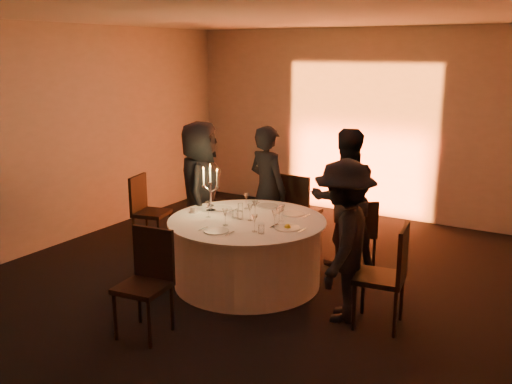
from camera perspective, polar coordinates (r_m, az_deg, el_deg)
The scene contains 35 objects.
floor at distance 6.74m, azimuth -0.88°, elevation -9.06°, with size 7.00×7.00×0.00m, color black.
ceiling at distance 6.21m, azimuth -0.99°, elevation 17.34°, with size 7.00×7.00×0.00m, color silver.
wall_back at distance 9.43m, azimuth 10.41°, elevation 6.81°, with size 7.00×7.00×0.00m, color #A7A29B.
wall_left at distance 8.27m, azimuth -18.99°, elevation 5.31°, with size 7.00×7.00×0.00m, color #A7A29B.
uplighter_fixture at distance 9.44m, azimuth 9.38°, elevation -2.13°, with size 0.25×0.12×0.10m, color black.
banquet_table at distance 6.60m, azimuth -0.90°, elevation -5.98°, with size 1.80×1.80×0.77m.
chair_left at distance 7.94m, azimuth -10.94°, elevation -1.46°, with size 0.52×0.52×0.99m.
chair_back_left at distance 7.73m, azimuth 4.23°, elevation -1.46°, with size 0.47×0.47×1.04m.
chair_back_right at distance 7.20m, azimuth 10.40°, elevation -3.70°, with size 0.52×0.52×0.86m.
chair_right at distance 5.65m, azimuth 13.18°, elevation -7.65°, with size 0.51×0.51×1.04m.
chair_front at distance 5.53m, azimuth -10.80°, elevation -8.19°, with size 0.49×0.49×1.01m.
guest_left at distance 7.42m, azimuth -5.59°, elevation 0.26°, with size 0.87×0.56×1.77m, color black.
guest_back_left at distance 7.51m, azimuth 1.17°, elevation 0.22°, with size 0.62×0.41×1.70m, color black.
guest_back_right at distance 7.09m, azimuth 8.87°, elevation -0.65°, with size 0.84×0.66×1.73m, color black.
guest_right at distance 5.68m, azimuth 8.73°, elevation -4.88°, with size 1.05×0.60×1.63m, color black.
plate_left at distance 6.91m, azimuth -3.47°, elevation -1.65°, with size 0.35×0.26×0.01m.
plate_back_left at distance 7.01m, azimuth 1.17°, elevation -1.40°, with size 0.35×0.26×0.01m.
plate_back_right at distance 6.69m, azimuth 3.74°, elevation -2.19°, with size 0.35×0.27×0.01m.
plate_right at distance 6.15m, azimuth 3.18°, elevation -3.53°, with size 0.36×0.27×0.08m.
plate_front at distance 6.06m, azimuth -3.99°, elevation -3.90°, with size 0.36×0.27×0.01m.
coffee_cup at distance 6.79m, azimuth -6.29°, elevation -1.81°, with size 0.11×0.11×0.07m.
candelabra at distance 6.77m, azimuth -4.56°, elevation -0.29°, with size 0.24×0.12×0.58m.
wine_glass_a at distance 6.38m, azimuth 2.62°, elevation -1.76°, with size 0.07×0.07×0.19m.
wine_glass_b at distance 6.00m, azimuth -0.13°, elevation -2.74°, with size 0.07×0.07×0.19m.
wine_glass_c at distance 6.55m, azimuth -4.82°, elevation -1.38°, with size 0.07×0.07×0.19m.
wine_glass_d at distance 6.54m, azimuth -0.09°, elevation -1.35°, with size 0.07×0.07×0.19m.
wine_glass_e at distance 6.23m, azimuth -3.11°, elevation -2.15°, with size 0.07×0.07×0.19m.
wine_glass_f at distance 6.88m, azimuth -1.00°, elevation -0.57°, with size 0.07×0.07×0.19m.
wine_glass_g at distance 6.40m, azimuth -0.60°, elevation -1.68°, with size 0.07×0.07×0.19m.
wine_glass_h at distance 6.16m, azimuth 1.88°, elevation -2.33°, with size 0.07×0.07×0.19m.
wine_glass_i at distance 6.23m, azimuth 2.32°, elevation -2.12°, with size 0.07×0.07×0.19m.
tumbler_a at distance 6.54m, azimuth -2.11°, elevation -2.20°, with size 0.07×0.07×0.09m, color white.
tumbler_b at distance 6.82m, azimuth -1.57°, elevation -1.52°, with size 0.07×0.07×0.09m, color white.
tumbler_c at distance 5.97m, azimuth 0.54°, elevation -3.77°, with size 0.07×0.07×0.09m, color white.
tumbler_d at distance 6.48m, azimuth -1.58°, elevation -2.34°, with size 0.07×0.07×0.09m, color white.
Camera 1 is at (3.27, -5.27, 2.63)m, focal length 40.00 mm.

